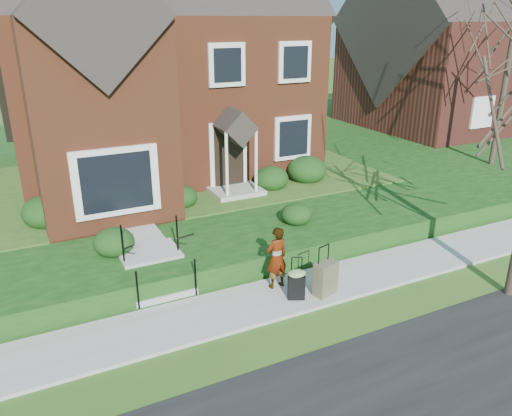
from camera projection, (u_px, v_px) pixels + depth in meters
ground at (286, 296)px, 11.36m from camera, size 120.00×120.00×0.00m
sidewalk at (286, 295)px, 11.34m from camera, size 60.00×1.60×0.08m
terrace at (243, 154)px, 22.04m from camera, size 44.00×20.00×0.60m
walkway at (124, 216)px, 14.28m from camera, size 1.20×6.00×0.06m
main_house at (148, 39)px, 17.44m from camera, size 10.40×10.20×9.40m
neighbour_house at (455, 33)px, 25.35m from camera, size 9.40×8.00×9.20m
front_steps at (155, 267)px, 11.69m from camera, size 1.40×2.02×1.50m
foundation_shrubs at (212, 190)px, 15.23m from camera, size 9.86×4.29×0.97m
woman at (277, 258)px, 11.36m from camera, size 0.58×0.41×1.49m
suitcase_black at (297, 283)px, 10.99m from camera, size 0.52×0.48×1.00m
suitcase_olive at (326, 278)px, 11.18m from camera, size 0.60×0.44×1.17m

